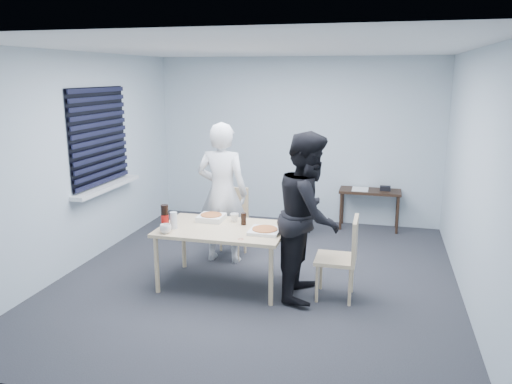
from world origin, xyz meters
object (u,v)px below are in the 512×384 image
(person_white, at_px, (222,193))
(stool, at_px, (299,210))
(chair_right, at_px, (344,253))
(side_table, at_px, (370,195))
(mug_a, at_px, (166,229))
(person_black, at_px, (309,215))
(chair_far, at_px, (231,217))
(soda_bottle, at_px, (165,217))
(backpack, at_px, (299,191))
(dining_table, at_px, (223,233))
(mug_b, at_px, (234,218))

(person_white, height_order, stool, person_white)
(chair_right, bearing_deg, side_table, 86.03)
(person_white, bearing_deg, mug_a, 74.95)
(person_white, height_order, person_black, same)
(chair_far, distance_m, soda_bottle, 1.27)
(chair_right, height_order, mug_a, chair_right)
(backpack, bearing_deg, mug_a, -99.20)
(person_black, distance_m, backpack, 2.02)
(backpack, relative_size, mug_a, 3.05)
(dining_table, bearing_deg, side_table, 59.41)
(person_white, bearing_deg, soda_bottle, 69.48)
(chair_far, height_order, side_table, chair_far)
(stool, distance_m, backpack, 0.29)
(chair_far, bearing_deg, mug_b, -69.41)
(side_table, xyz_separation_m, soda_bottle, (-2.11, -2.78, 0.28))
(stool, distance_m, mug_b, 1.81)
(dining_table, bearing_deg, stool, 75.04)
(chair_right, distance_m, person_black, 0.54)
(person_white, xyz_separation_m, mug_a, (-0.29, -1.07, -0.16))
(chair_right, relative_size, backpack, 2.37)
(mug_a, height_order, mug_b, mug_a)
(dining_table, bearing_deg, chair_right, -0.82)
(person_black, bearing_deg, person_white, 58.49)
(chair_right, distance_m, mug_a, 1.91)
(person_black, xyz_separation_m, soda_bottle, (-1.55, -0.21, -0.08))
(chair_far, distance_m, person_white, 0.44)
(backpack, bearing_deg, mug_b, -89.96)
(chair_far, distance_m, mug_a, 1.36)
(stool, bearing_deg, backpack, -90.00)
(dining_table, relative_size, chair_right, 1.56)
(chair_far, relative_size, backpack, 2.37)
(mug_a, distance_m, soda_bottle, 0.17)
(dining_table, distance_m, mug_a, 0.64)
(dining_table, relative_size, soda_bottle, 5.09)
(dining_table, distance_m, person_white, 0.82)
(mug_a, height_order, soda_bottle, soda_bottle)
(mug_a, bearing_deg, chair_far, 76.09)
(chair_right, bearing_deg, backpack, 112.35)
(chair_right, bearing_deg, stool, 112.23)
(chair_right, bearing_deg, person_black, 177.71)
(chair_far, distance_m, chair_right, 1.83)
(stool, distance_m, soda_bottle, 2.49)
(backpack, relative_size, soda_bottle, 1.37)
(dining_table, relative_size, backpack, 3.70)
(stool, bearing_deg, mug_b, -105.35)
(person_white, relative_size, mug_b, 17.70)
(chair_right, bearing_deg, soda_bottle, -174.38)
(person_black, bearing_deg, mug_b, 73.73)
(person_black, distance_m, stool, 2.08)
(dining_table, xyz_separation_m, side_table, (1.52, 2.57, -0.08))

